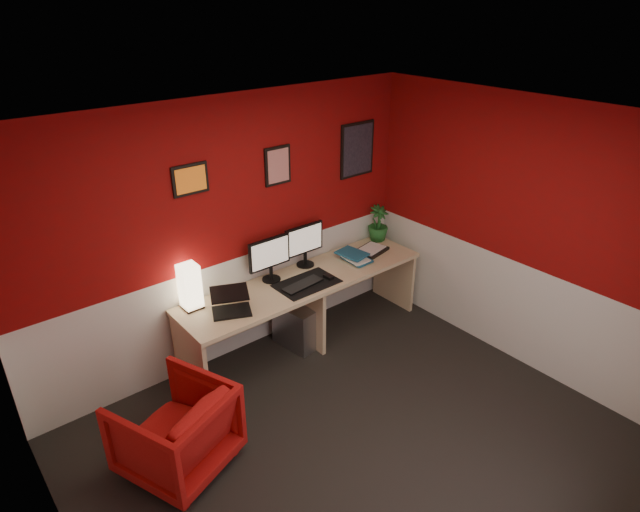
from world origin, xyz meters
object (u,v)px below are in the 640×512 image
Objects in this scene: monitor_left at (270,253)px; monitor_right at (305,239)px; shoji_lamp at (190,288)px; pc_tower at (294,326)px; potted_plant at (378,223)px; laptop at (231,302)px; armchair at (176,430)px; desk at (306,311)px; zen_tray at (371,250)px.

monitor_left is 0.45m from monitor_right.
shoji_lamp is 0.89× the size of pc_tower.
potted_plant is (2.29, -0.01, 0.00)m from shoji_lamp.
monitor_left reaches higher than laptop.
monitor_left and monitor_right have the same top height.
monitor_right reaches higher than armchair.
monitor_left is 1.00× the size of monitor_right.
pc_tower is (0.96, -0.20, -0.70)m from shoji_lamp.
shoji_lamp is 0.84m from monitor_left.
laptop is at bearing -156.20° from monitor_left.
laptop is (-0.87, -0.07, 0.47)m from desk.
monitor_right is 1.29× the size of pc_tower.
zen_tray is at bearing -147.21° from potted_plant.
potted_plant is at bearing -0.23° from shoji_lamp.
pc_tower is at bearing 171.80° from desk.
shoji_lamp is 1.28m from monitor_right.
potted_plant is at bearing 32.34° from laptop.
zen_tray is (2.02, -0.19, -0.18)m from shoji_lamp.
monitor_left is 1.66× the size of zen_tray.
monitor_left is at bearing 172.27° from zen_tray.
monitor_right is at bearing -176.11° from armchair.
laptop is at bearing -172.24° from potted_plant.
laptop is (0.23, -0.29, -0.09)m from shoji_lamp.
laptop is 1.11m from monitor_right.
zen_tray is at bearing -7.04° from pc_tower.
potted_plant reaches higher than desk.
desk is 0.19m from pc_tower.
zen_tray is at bearing -5.24° from shoji_lamp.
monitor_right reaches higher than desk.
armchair reaches higher than pc_tower.
monitor_right is 0.78× the size of armchair.
laptop is 0.82× the size of potted_plant.
desk reaches higher than armchair.
laptop reaches higher than zen_tray.
potted_plant is at bearing 175.46° from armchair.
armchair is at bearing -163.51° from potted_plant.
monitor_right is 1.02m from potted_plant.
pc_tower is (-0.13, 0.02, -0.14)m from desk.
armchair is (-0.86, -0.58, -0.50)m from laptop.
monitor_left reaches higher than shoji_lamp.
armchair is at bearing -149.86° from monitor_left.
monitor_left is at bearing 119.03° from pc_tower.
pc_tower is 0.60× the size of armchair.
shoji_lamp is 1.21m from pc_tower.
monitor_right is (1.28, 0.01, 0.09)m from shoji_lamp.
zen_tray is 0.78× the size of pc_tower.
monitor_right is at bearing 164.94° from zen_tray.
monitor_right reaches higher than shoji_lamp.
monitor_right is 1.66× the size of zen_tray.
monitor_right is 0.88m from pc_tower.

